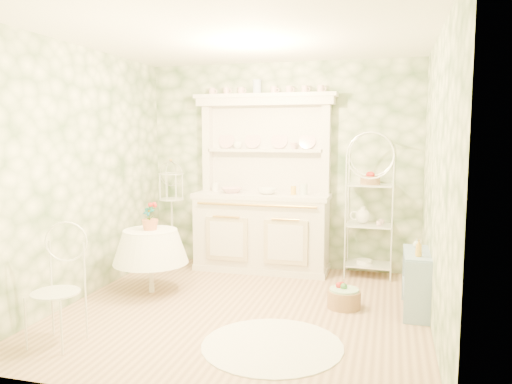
% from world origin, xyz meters
% --- Properties ---
extents(floor, '(3.60, 3.60, 0.00)m').
position_xyz_m(floor, '(0.00, 0.00, 0.00)').
color(floor, tan).
rests_on(floor, ground).
extents(ceiling, '(3.60, 3.60, 0.00)m').
position_xyz_m(ceiling, '(0.00, 0.00, 2.70)').
color(ceiling, white).
rests_on(ceiling, floor).
extents(wall_left, '(3.60, 3.60, 0.00)m').
position_xyz_m(wall_left, '(-1.80, 0.00, 1.35)').
color(wall_left, '#E6E6C5').
rests_on(wall_left, floor).
extents(wall_right, '(3.60, 3.60, 0.00)m').
position_xyz_m(wall_right, '(1.80, 0.00, 1.35)').
color(wall_right, '#E6E6C5').
rests_on(wall_right, floor).
extents(wall_back, '(3.60, 3.60, 0.00)m').
position_xyz_m(wall_back, '(0.00, 1.80, 1.35)').
color(wall_back, '#E6E6C5').
rests_on(wall_back, floor).
extents(wall_front, '(3.60, 3.60, 0.00)m').
position_xyz_m(wall_front, '(0.00, -1.80, 1.35)').
color(wall_front, '#E6E6C5').
rests_on(wall_front, floor).
extents(kitchen_dresser, '(1.87, 0.61, 2.29)m').
position_xyz_m(kitchen_dresser, '(-0.20, 1.52, 1.15)').
color(kitchen_dresser, white).
rests_on(kitchen_dresser, floor).
extents(bakers_rack, '(0.56, 0.41, 1.74)m').
position_xyz_m(bakers_rack, '(1.16, 1.59, 0.87)').
color(bakers_rack, white).
rests_on(bakers_rack, floor).
extents(side_shelf, '(0.36, 0.74, 0.61)m').
position_xyz_m(side_shelf, '(1.68, 0.41, 0.31)').
color(side_shelf, '#8BA8C6').
rests_on(side_shelf, floor).
extents(round_table, '(0.94, 0.94, 0.79)m').
position_xyz_m(round_table, '(-1.16, 0.29, 0.40)').
color(round_table, white).
rests_on(round_table, floor).
extents(cafe_chair, '(0.45, 0.45, 0.76)m').
position_xyz_m(cafe_chair, '(-1.29, -1.19, 0.38)').
color(cafe_chair, white).
rests_on(cafe_chair, floor).
extents(birdcage_stand, '(0.37, 0.37, 1.53)m').
position_xyz_m(birdcage_stand, '(-1.41, 1.39, 0.77)').
color(birdcage_stand, white).
rests_on(birdcage_stand, floor).
extents(floor_basket, '(0.41, 0.41, 0.21)m').
position_xyz_m(floor_basket, '(0.98, 0.34, 0.10)').
color(floor_basket, '#A27A54').
rests_on(floor_basket, floor).
extents(lace_rug, '(1.41, 1.41, 0.01)m').
position_xyz_m(lace_rug, '(0.48, -0.75, 0.00)').
color(lace_rug, white).
rests_on(lace_rug, floor).
extents(bowl_floral, '(0.36, 0.36, 0.07)m').
position_xyz_m(bowl_floral, '(-0.60, 1.49, 1.02)').
color(bowl_floral, white).
rests_on(bowl_floral, kitchen_dresser).
extents(bowl_white, '(0.27, 0.27, 0.08)m').
position_xyz_m(bowl_white, '(-0.12, 1.47, 1.02)').
color(bowl_white, white).
rests_on(bowl_white, kitchen_dresser).
extents(cup_left, '(0.13, 0.13, 0.09)m').
position_xyz_m(cup_left, '(-0.57, 1.68, 1.61)').
color(cup_left, white).
rests_on(cup_left, kitchen_dresser).
extents(cup_right, '(0.12, 0.12, 0.09)m').
position_xyz_m(cup_right, '(0.18, 1.68, 1.61)').
color(cup_right, white).
rests_on(cup_right, kitchen_dresser).
extents(potted_geranium, '(0.17, 0.13, 0.27)m').
position_xyz_m(potted_geranium, '(-1.17, 0.27, 0.85)').
color(potted_geranium, '#3F7238').
rests_on(potted_geranium, round_table).
extents(bottle_amber, '(0.06, 0.06, 0.16)m').
position_xyz_m(bottle_amber, '(1.68, 0.21, 0.68)').
color(bottle_amber, gold).
rests_on(bottle_amber, side_shelf).
extents(bottle_blue, '(0.05, 0.05, 0.10)m').
position_xyz_m(bottle_blue, '(1.68, 0.38, 0.65)').
color(bottle_blue, '#A9B9DB').
rests_on(bottle_blue, side_shelf).
extents(bottle_glass, '(0.08, 0.08, 0.10)m').
position_xyz_m(bottle_glass, '(1.68, 0.60, 0.65)').
color(bottle_glass, silver).
rests_on(bottle_glass, side_shelf).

